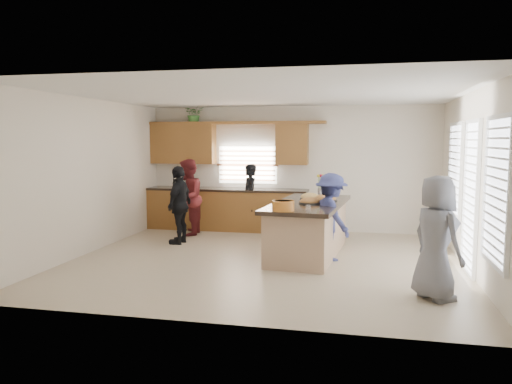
% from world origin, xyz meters
% --- Properties ---
extents(floor, '(6.50, 6.50, 0.00)m').
position_xyz_m(floor, '(0.00, 0.00, 0.00)').
color(floor, tan).
rests_on(floor, ground).
extents(room_shell, '(6.52, 6.02, 2.81)m').
position_xyz_m(room_shell, '(0.00, 0.00, 1.90)').
color(room_shell, silver).
rests_on(room_shell, ground).
extents(back_cabinetry, '(4.08, 0.66, 2.46)m').
position_xyz_m(back_cabinetry, '(-1.47, 2.73, 0.91)').
color(back_cabinetry, olive).
rests_on(back_cabinetry, ground).
extents(right_wall_glazing, '(0.06, 4.00, 2.25)m').
position_xyz_m(right_wall_glazing, '(3.22, -0.13, 1.34)').
color(right_wall_glazing, white).
rests_on(right_wall_glazing, ground).
extents(island, '(1.39, 2.79, 0.95)m').
position_xyz_m(island, '(0.67, 0.58, 0.45)').
color(island, tan).
rests_on(island, ground).
extents(platter_front, '(0.40, 0.40, 0.16)m').
position_xyz_m(platter_front, '(0.72, 0.40, 0.98)').
color(platter_front, black).
rests_on(platter_front, island).
extents(platter_mid, '(0.43, 0.43, 0.17)m').
position_xyz_m(platter_mid, '(0.94, 0.90, 0.98)').
color(platter_mid, black).
rests_on(platter_mid, island).
extents(platter_back, '(0.40, 0.40, 0.16)m').
position_xyz_m(platter_back, '(0.64, 1.12, 0.98)').
color(platter_back, black).
rests_on(platter_back, island).
extents(salad_bowl, '(0.35, 0.35, 0.16)m').
position_xyz_m(salad_bowl, '(0.40, -0.58, 1.04)').
color(salad_bowl, '#C87124').
rests_on(salad_bowl, island).
extents(clear_cup, '(0.08, 0.08, 0.09)m').
position_xyz_m(clear_cup, '(0.78, -0.46, 0.99)').
color(clear_cup, white).
rests_on(clear_cup, island).
extents(plate_stack, '(0.21, 0.21, 0.04)m').
position_xyz_m(plate_stack, '(0.62, 1.33, 0.97)').
color(plate_stack, '#AC85C1').
rests_on(plate_stack, island).
extents(flower_vase, '(0.14, 0.14, 0.41)m').
position_xyz_m(flower_vase, '(0.77, 1.83, 1.18)').
color(flower_vase, silver).
rests_on(flower_vase, island).
extents(potted_plant, '(0.53, 0.50, 0.48)m').
position_xyz_m(potted_plant, '(-2.22, 2.82, 2.64)').
color(potted_plant, '#36702C').
rests_on(potted_plant, back_cabinetry).
extents(woman_left_back, '(0.57, 0.66, 1.52)m').
position_xyz_m(woman_left_back, '(-0.87, 2.60, 0.76)').
color(woman_left_back, black).
rests_on(woman_left_back, ground).
extents(woman_left_mid, '(0.73, 0.88, 1.64)m').
position_xyz_m(woman_left_mid, '(-2.07, 1.89, 0.82)').
color(woman_left_mid, maroon).
rests_on(woman_left_mid, ground).
extents(woman_left_front, '(0.44, 0.93, 1.54)m').
position_xyz_m(woman_left_front, '(-1.93, 1.04, 0.77)').
color(woman_left_front, black).
rests_on(woman_left_front, ground).
extents(woman_right_back, '(1.00, 1.11, 1.49)m').
position_xyz_m(woman_right_back, '(1.09, 0.28, 0.75)').
color(woman_right_back, navy).
rests_on(woman_right_back, ground).
extents(woman_right_front, '(0.86, 0.94, 1.61)m').
position_xyz_m(woman_right_front, '(2.54, -1.56, 0.80)').
color(woman_right_front, slate).
rests_on(woman_right_front, ground).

